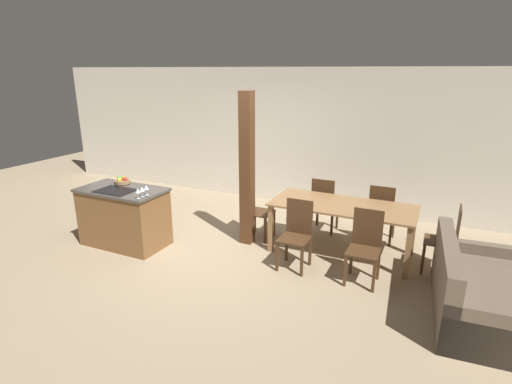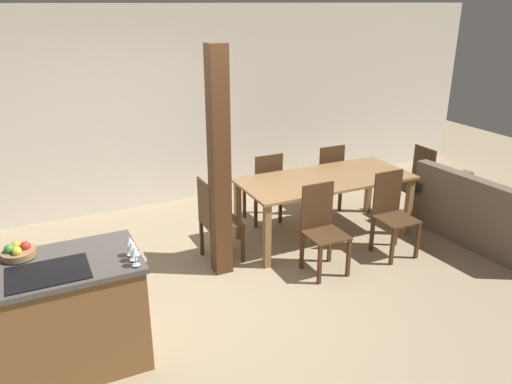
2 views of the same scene
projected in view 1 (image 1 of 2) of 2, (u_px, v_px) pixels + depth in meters
ground_plane at (215, 249)px, 6.14m from camera, size 16.00×16.00×0.00m
wall_back at (281, 137)px, 8.05m from camera, size 11.20×0.08×2.70m
kitchen_island at (124, 217)px, 6.21m from camera, size 1.33×0.74×0.92m
fruit_bowl at (122, 181)px, 6.33m from camera, size 0.25×0.25×0.11m
wine_glass_near at (138, 191)px, 5.55m from camera, size 0.07×0.07×0.15m
wine_glass_middle at (142, 189)px, 5.63m from camera, size 0.07×0.07×0.15m
wine_glass_far at (146, 188)px, 5.70m from camera, size 0.07×0.07×0.15m
dining_table at (343, 211)px, 5.84m from camera, size 2.07×0.91×0.77m
dining_chair_near_left at (296, 233)px, 5.49m from camera, size 0.40×0.40×0.95m
dining_chair_near_right at (365, 245)px, 5.11m from camera, size 0.40×0.40×0.95m
dining_chair_far_left at (324, 204)px, 6.67m from camera, size 0.40×0.40×0.95m
dining_chair_far_right at (381, 213)px, 6.29m from camera, size 0.40×0.40×0.95m
dining_chair_head_end at (255, 209)px, 6.47m from camera, size 0.40×0.40×0.95m
dining_chair_foot_end at (447, 239)px, 5.31m from camera, size 0.40×0.40×0.95m
couch at (478, 294)px, 4.40m from camera, size 1.08×1.78×0.84m
timber_post at (247, 170)px, 6.06m from camera, size 0.19×0.19×2.37m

